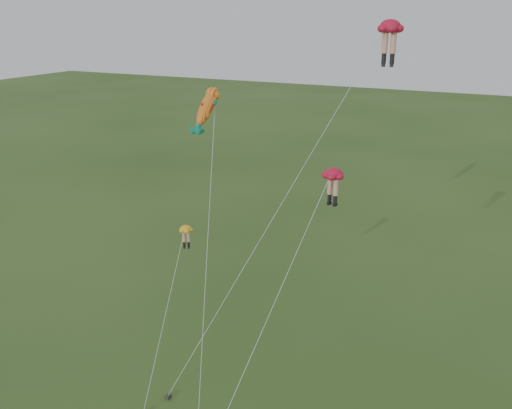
% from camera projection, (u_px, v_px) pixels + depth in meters
% --- Properties ---
extents(ground, '(300.00, 300.00, 0.00)m').
position_uv_depth(ground, '(200.00, 408.00, 34.27)').
color(ground, '#2B4819').
rests_on(ground, ground).
extents(legs_kite_red_high, '(10.08, 14.03, 22.14)m').
position_uv_depth(legs_kite_red_high, '(388.00, 34.00, 35.40)').
color(legs_kite_red_high, '#B6122E').
rests_on(legs_kite_red_high, ground).
extents(legs_kite_red_mid, '(3.90, 11.43, 13.90)m').
position_uv_depth(legs_kite_red_mid, '(331.00, 181.00, 33.48)').
color(legs_kite_red_mid, '#B6122E').
rests_on(legs_kite_red_mid, ground).
extents(legs_kite_yellow, '(1.39, 7.11, 9.70)m').
position_uv_depth(legs_kite_yellow, '(184.00, 239.00, 36.19)').
color(legs_kite_yellow, gold).
rests_on(legs_kite_yellow, ground).
extents(fish_kite, '(3.88, 8.69, 18.56)m').
position_uv_depth(fish_kite, '(207.00, 109.00, 33.74)').
color(fish_kite, gold).
rests_on(fish_kite, ground).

